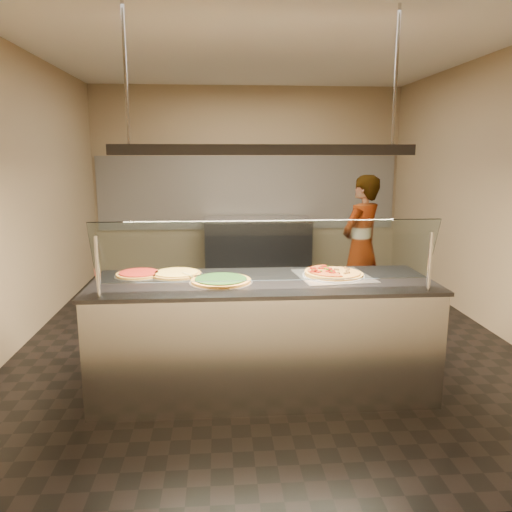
{
  "coord_description": "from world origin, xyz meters",
  "views": [
    {
      "loc": [
        -0.48,
        -5.28,
        1.91
      ],
      "look_at": [
        -0.15,
        -0.9,
        1.02
      ],
      "focal_mm": 35.0,
      "sensor_mm": 36.0,
      "label": 1
    }
  ],
  "objects": [
    {
      "name": "pizza_spatula",
      "position": [
        -0.69,
        -1.33,
        0.96
      ],
      "size": [
        0.27,
        0.19,
        0.02
      ],
      "color": "#B7B7BC",
      "rests_on": "pizza_spinach"
    },
    {
      "name": "ceiling",
      "position": [
        0.0,
        0.0,
        3.01
      ],
      "size": [
        5.0,
        6.0,
        0.02
      ],
      "primitive_type": "cube",
      "color": "silver",
      "rests_on": "wall_back"
    },
    {
      "name": "pizza_cheese",
      "position": [
        -0.84,
        -1.21,
        0.94
      ],
      "size": [
        0.44,
        0.44,
        0.03
      ],
      "color": "silver",
      "rests_on": "serving_counter"
    },
    {
      "name": "pizza_spinach",
      "position": [
        -0.47,
        -1.48,
        0.95
      ],
      "size": [
        0.5,
        0.5,
        0.03
      ],
      "color": "silver",
      "rests_on": "serving_counter"
    },
    {
      "name": "wall_front",
      "position": [
        0.0,
        -3.01,
        1.5
      ],
      "size": [
        5.0,
        0.02,
        3.0
      ],
      "primitive_type": "cube",
      "color": "tan",
      "rests_on": "ground"
    },
    {
      "name": "half_pizza_pepperoni",
      "position": [
        0.34,
        -1.34,
        0.96
      ],
      "size": [
        0.29,
        0.5,
        0.05
      ],
      "color": "#9E6A27",
      "rests_on": "perforated_tray"
    },
    {
      "name": "ground",
      "position": [
        0.0,
        0.0,
        -0.01
      ],
      "size": [
        5.0,
        6.0,
        0.02
      ],
      "primitive_type": "cube",
      "color": "black",
      "rests_on": "ground"
    },
    {
      "name": "pizza_tomato",
      "position": [
        -1.15,
        -1.19,
        0.94
      ],
      "size": [
        0.4,
        0.4,
        0.03
      ],
      "color": "silver",
      "rests_on": "serving_counter"
    },
    {
      "name": "wall_left",
      "position": [
        -2.51,
        0.0,
        1.5
      ],
      "size": [
        0.02,
        6.0,
        3.0
      ],
      "primitive_type": "cube",
      "color": "tan",
      "rests_on": "ground"
    },
    {
      "name": "half_pizza_sausage",
      "position": [
        0.57,
        -1.34,
        0.96
      ],
      "size": [
        0.29,
        0.5,
        0.04
      ],
      "color": "#9E6A27",
      "rests_on": "perforated_tray"
    },
    {
      "name": "sneeze_guard",
      "position": [
        -0.14,
        -1.78,
        1.23
      ],
      "size": [
        2.47,
        0.18,
        0.54
      ],
      "color": "#B7B7BC",
      "rests_on": "serving_counter"
    },
    {
      "name": "heat_lamp_housing",
      "position": [
        -0.14,
        -1.44,
        1.95
      ],
      "size": [
        2.3,
        0.18,
        0.08
      ],
      "primitive_type": "cube",
      "color": "#2F2F33",
      "rests_on": "ceiling"
    },
    {
      "name": "lamp_rod_right",
      "position": [
        0.86,
        -1.44,
        2.5
      ],
      "size": [
        0.02,
        0.02,
        1.01
      ],
      "primitive_type": "cylinder",
      "color": "#B7B7BC",
      "rests_on": "ceiling"
    },
    {
      "name": "wall_right",
      "position": [
        2.51,
        0.0,
        1.5
      ],
      "size": [
        0.02,
        6.0,
        3.0
      ],
      "primitive_type": "cube",
      "color": "tan",
      "rests_on": "ground"
    },
    {
      "name": "tile_band",
      "position": [
        0.0,
        2.98,
        1.3
      ],
      "size": [
        4.9,
        0.02,
        1.2
      ],
      "primitive_type": "cube",
      "color": "silver",
      "rests_on": "wall_back"
    },
    {
      "name": "worker",
      "position": [
        1.22,
        0.53,
        0.84
      ],
      "size": [
        0.73,
        0.7,
        1.69
      ],
      "primitive_type": "imported",
      "rotation": [
        0.0,
        0.0,
        3.84
      ],
      "color": "#332C3B",
      "rests_on": "ground"
    },
    {
      "name": "lamp_rod_left",
      "position": [
        -1.14,
        -1.44,
        2.5
      ],
      "size": [
        0.02,
        0.02,
        1.01
      ],
      "primitive_type": "cylinder",
      "color": "#B7B7BC",
      "rests_on": "ceiling"
    },
    {
      "name": "wall_back",
      "position": [
        0.0,
        3.01,
        1.5
      ],
      "size": [
        5.0,
        0.02,
        3.0
      ],
      "primitive_type": "cube",
      "color": "tan",
      "rests_on": "ground"
    },
    {
      "name": "serving_counter",
      "position": [
        -0.14,
        -1.44,
        0.47
      ],
      "size": [
        2.71,
        0.94,
        0.93
      ],
      "color": "#B7B7BC",
      "rests_on": "ground"
    },
    {
      "name": "prep_table",
      "position": [
        0.12,
        2.55,
        0.47
      ],
      "size": [
        1.7,
        0.74,
        0.93
      ],
      "color": "#2F2F33",
      "rests_on": "ground"
    },
    {
      "name": "perforated_tray",
      "position": [
        0.45,
        -1.34,
        0.94
      ],
      "size": [
        0.64,
        0.64,
        0.01
      ],
      "color": "silver",
      "rests_on": "serving_counter"
    }
  ]
}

